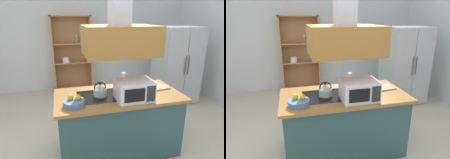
{
  "view_description": "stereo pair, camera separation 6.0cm",
  "coord_description": "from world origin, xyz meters",
  "views": [
    {
      "loc": [
        -0.53,
        -2.3,
        1.93
      ],
      "look_at": [
        0.21,
        0.42,
        1.0
      ],
      "focal_mm": 31.13,
      "sensor_mm": 36.0,
      "label": 1
    },
    {
      "loc": [
        -0.47,
        -2.32,
        1.93
      ],
      "look_at": [
        0.21,
        0.42,
        1.0
      ],
      "focal_mm": 31.13,
      "sensor_mm": 36.0,
      "label": 2
    }
  ],
  "objects": [
    {
      "name": "ground_plane",
      "position": [
        0.0,
        0.0,
        0.0
      ],
      "size": [
        7.8,
        7.8,
        0.0
      ],
      "primitive_type": "plane",
      "color": "beige"
    },
    {
      "name": "wall_back",
      "position": [
        0.0,
        3.0,
        1.35
      ],
      "size": [
        6.0,
        0.12,
        2.7
      ],
      "primitive_type": "cube",
      "color": "silver",
      "rests_on": "ground"
    },
    {
      "name": "kitchen_island",
      "position": [
        0.21,
        0.07,
        0.45
      ],
      "size": [
        1.72,
        0.87,
        0.9
      ],
      "color": "#2A4C4C",
      "rests_on": "ground"
    },
    {
      "name": "range_hood",
      "position": [
        0.21,
        0.07,
        1.75
      ],
      "size": [
        0.9,
        0.7,
        1.24
      ],
      "color": "#9D6A2C"
    },
    {
      "name": "refrigerator",
      "position": [
        2.03,
        1.51,
        0.85
      ],
      "size": [
        0.9,
        0.78,
        1.7
      ],
      "color": "#AFC3C0",
      "rests_on": "ground"
    },
    {
      "name": "dish_cabinet",
      "position": [
        -0.23,
        2.78,
        0.86
      ],
      "size": [
        0.98,
        0.4,
        1.94
      ],
      "color": "#B68150",
      "rests_on": "ground"
    },
    {
      "name": "kettle",
      "position": [
        -0.05,
        0.07,
        0.98
      ],
      "size": [
        0.18,
        0.18,
        0.2
      ],
      "color": "#B7BFB8",
      "rests_on": "kitchen_island"
    },
    {
      "name": "cutting_board",
      "position": [
        0.82,
        0.16,
        0.91
      ],
      "size": [
        0.37,
        0.28,
        0.02
      ],
      "primitive_type": "cube",
      "rotation": [
        0.0,
        0.0,
        0.12
      ],
      "color": "tan",
      "rests_on": "kitchen_island"
    },
    {
      "name": "microwave",
      "position": [
        0.34,
        -0.15,
        1.03
      ],
      "size": [
        0.46,
        0.35,
        0.26
      ],
      "color": "silver",
      "rests_on": "kitchen_island"
    },
    {
      "name": "wine_glass_on_counter",
      "position": [
        0.38,
        0.37,
        1.05
      ],
      "size": [
        0.08,
        0.08,
        0.21
      ],
      "color": "silver",
      "rests_on": "kitchen_island"
    },
    {
      "name": "fruit_bowl",
      "position": [
        -0.41,
        -0.13,
        0.94
      ],
      "size": [
        0.26,
        0.26,
        0.14
      ],
      "color": "#4C7299",
      "rests_on": "kitchen_island"
    }
  ]
}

